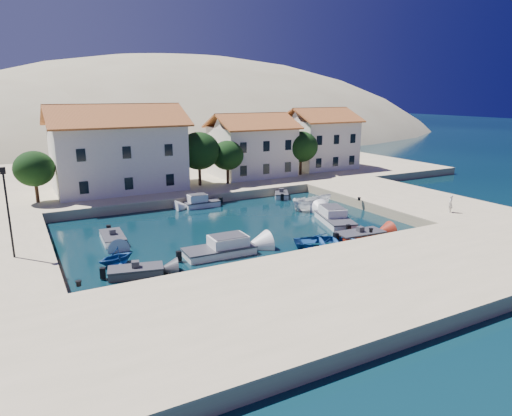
{
  "coord_description": "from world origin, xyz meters",
  "views": [
    {
      "loc": [
        -16.9,
        -25.79,
        11.91
      ],
      "look_at": [
        1.75,
        8.78,
        2.0
      ],
      "focal_mm": 32.0,
      "sensor_mm": 36.0,
      "label": 1
    }
  ],
  "objects_px": {
    "cabin_cruiser_south": "(219,249)",
    "boat_east": "(312,210)",
    "building_mid": "(252,144)",
    "pedestrian": "(450,204)",
    "rowboat_south": "(327,246)",
    "cabin_cruiser_east": "(335,218)",
    "building_right": "(320,138)",
    "lamppost": "(7,204)",
    "building_left": "(117,147)"
  },
  "relations": [
    {
      "from": "building_left",
      "to": "boat_east",
      "type": "bearing_deg",
      "value": -44.1
    },
    {
      "from": "cabin_cruiser_south",
      "to": "boat_east",
      "type": "distance_m",
      "value": 16.21
    },
    {
      "from": "rowboat_south",
      "to": "boat_east",
      "type": "relative_size",
      "value": 1.17
    },
    {
      "from": "building_right",
      "to": "lamppost",
      "type": "distance_m",
      "value": 46.98
    },
    {
      "from": "lamppost",
      "to": "cabin_cruiser_south",
      "type": "xyz_separation_m",
      "value": [
        13.66,
        -3.73,
        -4.28
      ]
    },
    {
      "from": "cabin_cruiser_east",
      "to": "boat_east",
      "type": "height_order",
      "value": "cabin_cruiser_east"
    },
    {
      "from": "lamppost",
      "to": "boat_east",
      "type": "xyz_separation_m",
      "value": [
        27.77,
        4.23,
        -4.75
      ]
    },
    {
      "from": "rowboat_south",
      "to": "building_left",
      "type": "bearing_deg",
      "value": 45.39
    },
    {
      "from": "building_mid",
      "to": "cabin_cruiser_east",
      "type": "height_order",
      "value": "building_mid"
    },
    {
      "from": "building_left",
      "to": "building_right",
      "type": "relative_size",
      "value": 1.56
    },
    {
      "from": "pedestrian",
      "to": "building_left",
      "type": "bearing_deg",
      "value": -80.38
    },
    {
      "from": "building_left",
      "to": "cabin_cruiser_south",
      "type": "xyz_separation_m",
      "value": [
        2.16,
        -23.73,
        -5.46
      ]
    },
    {
      "from": "lamppost",
      "to": "cabin_cruiser_east",
      "type": "distance_m",
      "value": 27.12
    },
    {
      "from": "building_right",
      "to": "boat_east",
      "type": "xyz_separation_m",
      "value": [
        -13.73,
        -17.77,
        -5.47
      ]
    },
    {
      "from": "lamppost",
      "to": "rowboat_south",
      "type": "xyz_separation_m",
      "value": [
        22.01,
        -6.02,
        -4.75
      ]
    },
    {
      "from": "lamppost",
      "to": "cabin_cruiser_south",
      "type": "relative_size",
      "value": 1.14
    },
    {
      "from": "building_left",
      "to": "cabin_cruiser_south",
      "type": "bearing_deg",
      "value": -84.81
    },
    {
      "from": "cabin_cruiser_east",
      "to": "pedestrian",
      "type": "xyz_separation_m",
      "value": [
        9.67,
        -4.9,
        1.36
      ]
    },
    {
      "from": "lamppost",
      "to": "building_right",
      "type": "bearing_deg",
      "value": 27.93
    },
    {
      "from": "lamppost",
      "to": "boat_east",
      "type": "relative_size",
      "value": 1.4
    },
    {
      "from": "building_left",
      "to": "cabin_cruiser_south",
      "type": "distance_m",
      "value": 24.44
    },
    {
      "from": "rowboat_south",
      "to": "pedestrian",
      "type": "xyz_separation_m",
      "value": [
        14.42,
        0.16,
        1.83
      ]
    },
    {
      "from": "building_left",
      "to": "boat_east",
      "type": "height_order",
      "value": "building_left"
    },
    {
      "from": "building_mid",
      "to": "cabin_cruiser_east",
      "type": "bearing_deg",
      "value": -97.1
    },
    {
      "from": "building_mid",
      "to": "cabin_cruiser_south",
      "type": "height_order",
      "value": "building_mid"
    },
    {
      "from": "rowboat_south",
      "to": "cabin_cruiser_east",
      "type": "height_order",
      "value": "cabin_cruiser_east"
    },
    {
      "from": "building_left",
      "to": "building_mid",
      "type": "height_order",
      "value": "building_left"
    },
    {
      "from": "rowboat_south",
      "to": "pedestrian",
      "type": "distance_m",
      "value": 14.54
    },
    {
      "from": "cabin_cruiser_south",
      "to": "pedestrian",
      "type": "bearing_deg",
      "value": -4.04
    },
    {
      "from": "building_mid",
      "to": "rowboat_south",
      "type": "distance_m",
      "value": 28.52
    },
    {
      "from": "lamppost",
      "to": "pedestrian",
      "type": "height_order",
      "value": "lamppost"
    },
    {
      "from": "boat_east",
      "to": "pedestrian",
      "type": "relative_size",
      "value": 2.67
    },
    {
      "from": "cabin_cruiser_east",
      "to": "boat_east",
      "type": "distance_m",
      "value": 5.32
    },
    {
      "from": "lamppost",
      "to": "rowboat_south",
      "type": "height_order",
      "value": "lamppost"
    },
    {
      "from": "cabin_cruiser_east",
      "to": "rowboat_south",
      "type": "bearing_deg",
      "value": 154.22
    },
    {
      "from": "building_mid",
      "to": "rowboat_south",
      "type": "xyz_separation_m",
      "value": [
        -7.49,
        -27.02,
        -5.22
      ]
    },
    {
      "from": "building_left",
      "to": "pedestrian",
      "type": "relative_size",
      "value": 8.82
    },
    {
      "from": "cabin_cruiser_east",
      "to": "cabin_cruiser_south",
      "type": "bearing_deg",
      "value": 119.34
    },
    {
      "from": "building_left",
      "to": "cabin_cruiser_south",
      "type": "relative_size",
      "value": 2.69
    },
    {
      "from": "cabin_cruiser_east",
      "to": "building_left",
      "type": "bearing_deg",
      "value": 53.52
    },
    {
      "from": "building_right",
      "to": "pedestrian",
      "type": "bearing_deg",
      "value": -100.31
    },
    {
      "from": "building_left",
      "to": "boat_east",
      "type": "xyz_separation_m",
      "value": [
        16.27,
        -15.77,
        -5.94
      ]
    },
    {
      "from": "building_right",
      "to": "cabin_cruiser_east",
      "type": "relative_size",
      "value": 1.56
    },
    {
      "from": "cabin_cruiser_south",
      "to": "pedestrian",
      "type": "height_order",
      "value": "pedestrian"
    },
    {
      "from": "boat_east",
      "to": "cabin_cruiser_south",
      "type": "bearing_deg",
      "value": 126.77
    },
    {
      "from": "building_mid",
      "to": "cabin_cruiser_east",
      "type": "xyz_separation_m",
      "value": [
        -2.73,
        -21.97,
        -4.75
      ]
    },
    {
      "from": "building_mid",
      "to": "building_right",
      "type": "xyz_separation_m",
      "value": [
        12.0,
        1.0,
        0.25
      ]
    },
    {
      "from": "building_left",
      "to": "lamppost",
      "type": "relative_size",
      "value": 2.36
    },
    {
      "from": "cabin_cruiser_east",
      "to": "pedestrian",
      "type": "distance_m",
      "value": 10.92
    },
    {
      "from": "building_right",
      "to": "pedestrian",
      "type": "height_order",
      "value": "building_right"
    }
  ]
}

